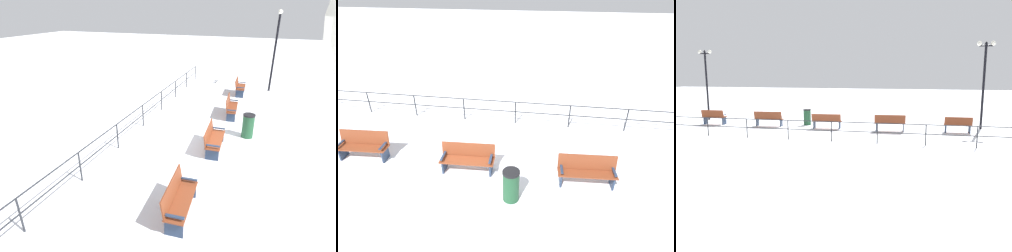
% 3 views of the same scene
% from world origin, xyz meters
% --- Properties ---
extents(ground_plane, '(80.00, 80.00, 0.00)m').
position_xyz_m(ground_plane, '(0.00, 0.00, 0.00)').
color(ground_plane, white).
rests_on(ground_plane, ground).
extents(bench_nearest, '(0.56, 1.44, 0.88)m').
position_xyz_m(bench_nearest, '(0.06, -7.24, 0.45)').
color(bench_nearest, brown).
rests_on(bench_nearest, ground).
extents(bench_second, '(0.65, 1.71, 0.94)m').
position_xyz_m(bench_second, '(-0.23, -3.63, 0.49)').
color(bench_second, brown).
rests_on(bench_second, ground).
extents(bench_third, '(0.65, 1.71, 0.88)m').
position_xyz_m(bench_third, '(-0.11, -0.00, 0.45)').
color(bench_third, brown).
rests_on(bench_third, ground).
extents(bench_fourth, '(0.60, 1.72, 0.91)m').
position_xyz_m(bench_fourth, '(-0.02, 3.62, 0.48)').
color(bench_fourth, brown).
rests_on(bench_fourth, ground).
extents(bench_fifth, '(0.60, 1.46, 0.92)m').
position_xyz_m(bench_fifth, '(-0.04, 7.24, 0.48)').
color(bench_fifth, brown).
rests_on(bench_fifth, ground).
extents(lamppost_near, '(0.27, 0.99, 4.93)m').
position_xyz_m(lamppost_near, '(1.60, -8.70, 3.25)').
color(lamppost_near, black).
rests_on(lamppost_near, ground).
extents(lamppost_middle, '(0.24, 0.96, 4.65)m').
position_xyz_m(lamppost_middle, '(1.60, 8.69, 3.03)').
color(lamppost_middle, black).
rests_on(lamppost_middle, ground).
extents(waterfront_railing, '(0.05, 19.62, 0.97)m').
position_xyz_m(waterfront_railing, '(-3.39, 0.00, 0.66)').
color(waterfront_railing, '#26282D').
rests_on(waterfront_railing, ground).
extents(trash_bin, '(0.47, 0.47, 0.97)m').
position_xyz_m(trash_bin, '(0.96, 1.51, 0.49)').
color(trash_bin, '#1E4C2D').
rests_on(trash_bin, ground).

